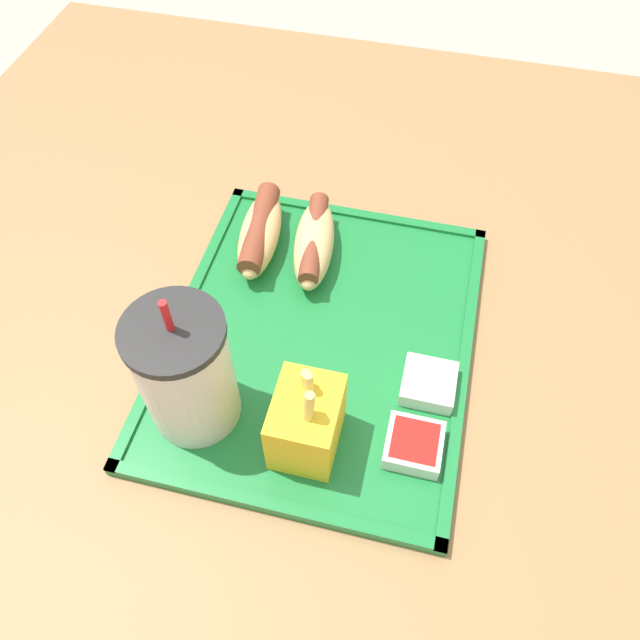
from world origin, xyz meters
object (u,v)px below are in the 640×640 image
Objects in this scene: soda_cup at (186,372)px; fries_carton at (307,422)px; hot_dog_far at (260,232)px; sauce_cup_mayo at (429,383)px; sauce_cup_ketchup at (414,445)px; hot_dog_near at (314,242)px.

fries_carton is at bearing -93.65° from soda_cup.
hot_dog_far is 0.27m from sauce_cup_mayo.
soda_cup is 0.12m from fries_carton.
sauce_cup_ketchup is (-0.22, -0.22, -0.01)m from hot_dog_far.
hot_dog_near is at bearing -15.78° from soda_cup.
hot_dog_near is (0.23, -0.06, -0.05)m from soda_cup.
soda_cup is 1.21× the size of hot_dog_near.
sauce_cup_ketchup is at bearing -135.21° from hot_dog_far.
hot_dog_near is at bearing 34.68° from sauce_cup_ketchup.
fries_carton is (-0.01, -0.12, -0.03)m from soda_cup.
fries_carton reaches higher than sauce_cup_ketchup.
fries_carton is (-0.23, -0.12, 0.02)m from hot_dog_far.
soda_cup is at bearing 109.48° from sauce_cup_mayo.
hot_dog_near is (0.00, -0.07, -0.00)m from hot_dog_far.
soda_cup is 0.24m from hot_dog_near.
sauce_cup_ketchup is (0.01, -0.22, -0.06)m from soda_cup.
hot_dog_far is 2.68× the size of sauce_cup_ketchup.
soda_cup is at bearing 164.22° from hot_dog_near.
fries_carton is 2.07× the size of sauce_cup_mayo.
sauce_cup_mayo is at bearing -133.56° from hot_dog_near.
hot_dog_near is 2.70× the size of sauce_cup_mayo.
sauce_cup_mayo is 1.00× the size of sauce_cup_ketchup.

